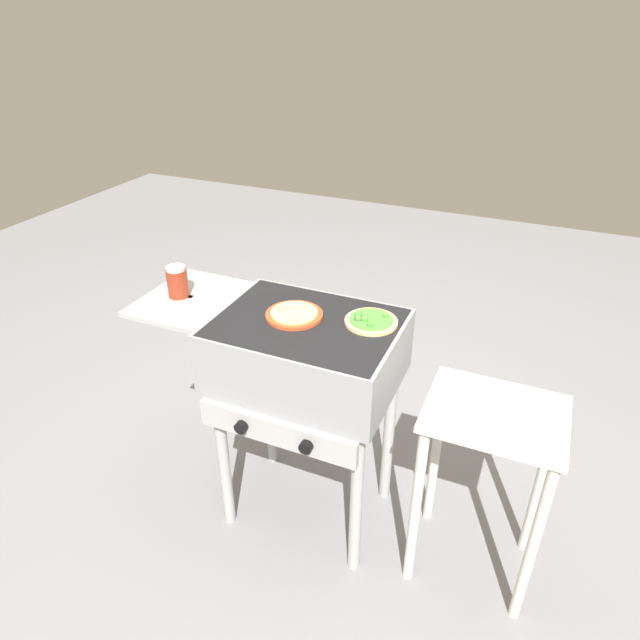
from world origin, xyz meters
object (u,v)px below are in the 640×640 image
at_px(pizza_cheese, 294,314).
at_px(prep_table, 487,459).
at_px(grill, 303,357).
at_px(pizza_veggie, 370,321).
at_px(sauce_jar, 177,282).

relative_size(pizza_cheese, prep_table, 0.28).
distance_m(grill, prep_table, 0.71).
bearing_deg(grill, pizza_veggie, 21.25).
xyz_separation_m(pizza_cheese, pizza_veggie, (0.26, 0.06, 0.00)).
bearing_deg(pizza_cheese, grill, -28.95).
xyz_separation_m(pizza_veggie, sauce_jar, (-0.72, -0.09, 0.05)).
height_order(grill, sauce_jar, sauce_jar).
height_order(pizza_cheese, prep_table, pizza_cheese).
xyz_separation_m(pizza_cheese, sauce_jar, (-0.46, -0.03, 0.05)).
relative_size(grill, pizza_cheese, 4.78).
bearing_deg(pizza_veggie, prep_table, -9.88).
distance_m(pizza_cheese, prep_table, 0.82).
distance_m(sauce_jar, prep_table, 1.26).
xyz_separation_m(pizza_veggie, prep_table, (0.46, -0.08, -0.39)).
xyz_separation_m(grill, prep_table, (0.67, 0.00, -0.24)).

